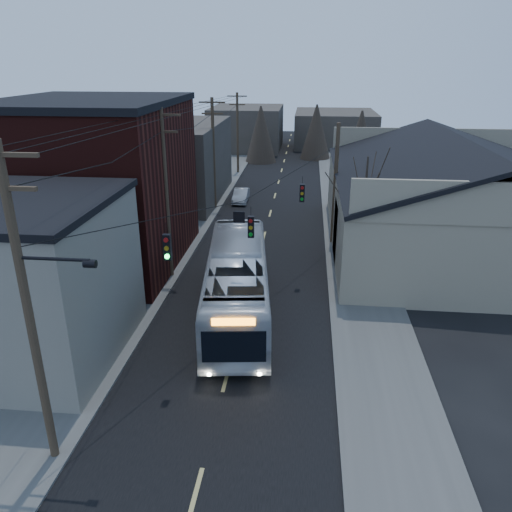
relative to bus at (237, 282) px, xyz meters
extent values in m
cube|color=black|center=(0.32, 16.26, -1.76)|extent=(9.00, 110.00, 0.02)
cube|color=#474744|center=(-6.18, 16.26, -1.71)|extent=(4.00, 110.00, 0.12)
cube|color=#474744|center=(6.82, 16.26, -1.71)|extent=(4.00, 110.00, 0.12)
cube|color=#6D685B|center=(-8.68, -4.74, 1.73)|extent=(8.00, 8.00, 7.00)
cube|color=black|center=(-9.68, 6.26, 3.23)|extent=(10.00, 12.00, 10.00)
cube|color=#39332D|center=(-9.18, 22.26, 1.73)|extent=(9.00, 14.00, 7.00)
cube|color=gray|center=(13.32, 11.26, 0.73)|extent=(16.00, 20.00, 5.00)
cube|color=black|center=(9.32, 11.26, 4.53)|extent=(8.16, 20.60, 2.86)
cube|color=#39332D|center=(-5.68, 51.26, 1.23)|extent=(10.00, 12.00, 6.00)
cube|color=#39332D|center=(7.32, 56.26, 0.73)|extent=(12.00, 14.00, 5.00)
cone|color=black|center=(6.82, 6.26, 1.83)|extent=(0.40, 0.40, 7.20)
cylinder|color=#382B1E|center=(-4.68, -10.74, 3.48)|extent=(0.28, 0.28, 10.50)
cylinder|color=#382B1E|center=(-4.68, 4.26, 3.23)|extent=(0.28, 0.28, 10.00)
cube|color=#382B1E|center=(-4.68, 4.26, 7.83)|extent=(2.20, 0.12, 0.12)
cylinder|color=#382B1E|center=(-4.68, 19.26, 2.98)|extent=(0.28, 0.28, 9.50)
cube|color=#382B1E|center=(-4.68, 19.26, 7.33)|extent=(2.20, 0.12, 0.12)
cylinder|color=#382B1E|center=(-4.68, 34.26, 2.73)|extent=(0.28, 0.28, 9.00)
cube|color=#382B1E|center=(-4.68, 34.26, 6.83)|extent=(2.20, 0.12, 0.12)
cylinder|color=#382B1E|center=(5.32, 11.26, 2.48)|extent=(0.28, 0.28, 8.50)
cube|color=black|center=(-1.68, -6.24, 4.18)|extent=(0.28, 0.20, 1.00)
cube|color=black|center=(0.92, -1.74, 3.58)|extent=(0.28, 0.20, 1.00)
cube|color=black|center=(3.12, 4.26, 3.68)|extent=(0.28, 0.20, 1.00)
imported|color=#B6BBC3|center=(0.00, 0.00, 0.00)|extent=(4.43, 12.94, 3.53)
imported|color=#9A9DA1|center=(-2.68, 21.71, -1.15)|extent=(1.35, 3.73, 1.22)
camera|label=1|loc=(3.35, -23.03, 10.65)|focal=35.00mm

